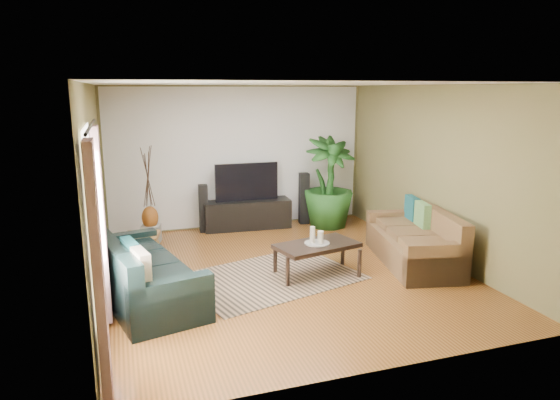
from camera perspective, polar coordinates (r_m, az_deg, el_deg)
name	(u,v)px	position (r m, az deg, el deg)	size (l,w,h in m)	color
floor	(284,273)	(7.39, 0.49, -8.30)	(5.50, 5.50, 0.00)	brown
ceiling	(285,84)	(6.90, 0.53, 13.13)	(5.50, 5.50, 0.00)	white
wall_back	(239,157)	(9.64, -4.75, 4.89)	(5.00, 5.00, 0.00)	brown
wall_front	(383,236)	(4.57, 11.64, -4.01)	(5.00, 5.00, 0.00)	brown
wall_left	(96,194)	(6.67, -20.29, 0.69)	(5.50, 5.50, 0.00)	brown
wall_right	(436,173)	(8.16, 17.40, 2.96)	(5.50, 5.50, 0.00)	brown
backwall_panel	(239,157)	(9.63, -4.74, 4.89)	(4.90, 4.90, 0.00)	white
window_pane	(93,221)	(5.10, -20.63, -2.26)	(1.80, 1.80, 0.00)	white
curtain_near	(98,272)	(4.45, -20.06, -7.71)	(0.08, 0.35, 2.20)	gray
curtain_far	(102,226)	(5.88, -19.70, -2.79)	(0.08, 0.35, 2.20)	gray
curtain_rod	(90,126)	(4.95, -20.85, 7.90)	(0.03, 0.03, 1.90)	black
sofa_left	(144,266)	(6.63, -15.30, -7.34)	(2.25, 0.96, 0.85)	black
sofa_right	(413,236)	(7.93, 14.96, -4.02)	(2.01, 0.90, 0.85)	brown
area_rug	(271,277)	(7.21, -1.06, -8.79)	(2.36, 1.67, 0.01)	tan
coffee_table	(317,259)	(7.24, 4.23, -6.78)	(1.16, 0.63, 0.47)	black
candle_tray	(317,243)	(7.16, 4.26, -4.93)	(0.36, 0.36, 0.02)	gray
candle_tall	(312,235)	(7.13, 3.74, -3.96)	(0.07, 0.07, 0.23)	beige
candle_mid	(321,237)	(7.11, 4.69, -4.24)	(0.07, 0.07, 0.18)	beige
candle_short	(320,236)	(7.22, 4.60, -4.12)	(0.07, 0.07, 0.15)	#F3ECCD
tv_stand	(247,214)	(9.62, -3.78, -1.62)	(1.65, 0.50, 0.55)	black
television	(247,182)	(9.49, -3.84, 2.09)	(1.21, 0.07, 0.72)	black
speaker_left	(203,208)	(9.41, -8.74, -0.97)	(0.16, 0.18, 0.90)	black
speaker_right	(304,198)	(9.91, 2.76, 0.19)	(0.18, 0.20, 1.01)	black
potted_plant	(329,182)	(9.65, 5.57, 2.01)	(0.98, 0.98, 1.74)	#194517
plant_pot	(328,220)	(9.81, 5.47, -2.28)	(0.32, 0.32, 0.25)	black
pedestal	(151,234)	(9.02, -14.53, -3.77)	(0.31, 0.31, 0.31)	#979795
vase	(150,217)	(8.95, -14.63, -1.94)	(0.28, 0.28, 0.40)	brown
side_table	(143,251)	(7.78, -15.43, -5.65)	(0.49, 0.49, 0.52)	#966231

